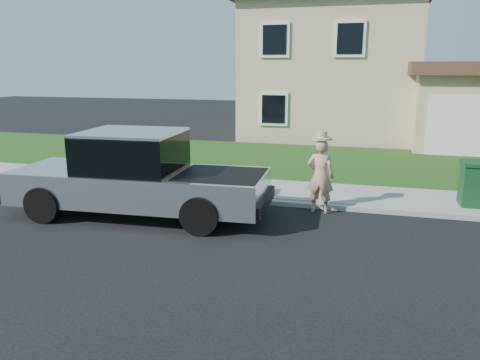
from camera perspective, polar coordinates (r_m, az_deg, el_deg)
ground at (r=9.33m, az=2.25°, el=-8.06°), size 80.00×80.00×0.00m
curb at (r=11.89m, az=10.15°, el=-3.16°), size 40.00×0.20×0.12m
sidewalk at (r=12.94m, az=10.61°, el=-1.73°), size 40.00×2.00×0.15m
lawn at (r=17.32m, az=11.89°, el=2.01°), size 40.00×7.00×0.10m
house at (r=24.85m, az=14.18°, el=12.57°), size 14.00×11.30×6.85m
pickup_truck at (r=11.23m, az=-12.29°, el=0.39°), size 6.22×2.45×2.01m
woman at (r=11.35m, az=9.78°, el=0.64°), size 0.71×0.52×1.98m
trash_bin at (r=12.70m, az=26.67°, el=-0.36°), size 0.66×0.76×1.08m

